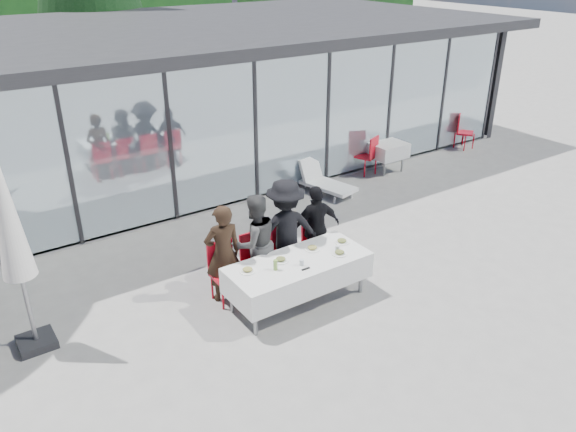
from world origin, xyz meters
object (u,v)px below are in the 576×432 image
object	(u,v)px
plate_extra	(340,253)
dining_table	(298,272)
plate_a	(248,270)
plate_c	(312,248)
juice_bottle	(275,265)
diner_a	(223,253)
diner_d	(316,227)
diner_b	(255,243)
diner_chair_d	(316,239)
diner_chair_c	(285,249)
plate_d	(342,241)
folded_eyeglasses	(306,269)
diner_chair_a	(224,269)
diner_c	(286,230)
spare_table_right	(386,149)
spare_chair_b	(369,154)
market_umbrella	(9,225)
diner_chair_b	(255,258)
lounger	(323,181)
plate_b	(281,260)
spare_chair_a	(462,129)

from	to	relation	value
plate_extra	dining_table	bearing A→B (deg)	162.81
plate_a	plate_c	xyz separation A→B (m)	(1.20, 0.00, 0.00)
plate_extra	juice_bottle	distance (m)	1.11
diner_a	diner_d	size ratio (longest dim) A/B	1.07
diner_b	diner_chair_d	size ratio (longest dim) A/B	1.70
diner_a	diner_chair_c	distance (m)	1.20
diner_b	plate_d	size ratio (longest dim) A/B	6.81
plate_extra	folded_eyeglasses	distance (m)	0.71
diner_b	plate_c	size ratio (longest dim) A/B	6.81
diner_chair_a	diner_chair_c	size ratio (longest dim) A/B	1.00
diner_c	spare_table_right	distance (m)	5.72
plate_d	plate_a	bearing A→B (deg)	177.42
spare_chair_b	market_umbrella	distance (m)	8.84
diner_chair_b	folded_eyeglasses	distance (m)	1.08
diner_chair_b	diner_chair_d	world-z (taller)	same
plate_extra	diner_d	bearing A→B (deg)	75.19
market_umbrella	diner_chair_b	bearing A→B (deg)	-7.28
plate_d	spare_table_right	distance (m)	5.54
diner_chair_d	plate_a	bearing A→B (deg)	-160.91
plate_a	spare_chair_b	distance (m)	6.50
diner_chair_b	diner_d	xyz separation A→B (m)	(1.23, -0.00, 0.22)
dining_table	juice_bottle	size ratio (longest dim) A/B	13.65
lounger	spare_table_right	bearing A→B (deg)	5.27
diner_chair_d	folded_eyeglasses	bearing A→B (deg)	-133.04
lounger	plate_b	bearing A→B (deg)	-135.63
diner_a	spare_table_right	distance (m)	6.75
folded_eyeglasses	spare_chair_b	bearing A→B (deg)	39.32
plate_d	lounger	world-z (taller)	plate_d
dining_table	diner_chair_d	bearing A→B (deg)	39.75
dining_table	spare_chair_b	xyz separation A→B (m)	(4.69, 3.61, -0.00)
spare_table_right	lounger	xyz separation A→B (m)	(-2.13, -0.20, -0.30)
plate_extra	spare_table_right	size ratio (longest dim) A/B	0.28
diner_c	lounger	xyz separation A→B (m)	(2.82, 2.64, -0.63)
diner_b	diner_chair_c	bearing A→B (deg)	-178.01
diner_b	spare_chair_b	bearing A→B (deg)	-148.65
plate_d	spare_chair_b	distance (m)	5.17
diner_chair_c	spare_chair_b	distance (m)	5.27
diner_a	diner_chair_a	world-z (taller)	diner_a
diner_chair_b	plate_b	distance (m)	0.66
diner_a	spare_table_right	world-z (taller)	diner_a
diner_chair_a	plate_extra	bearing A→B (deg)	-31.44
diner_chair_d	lounger	size ratio (longest dim) A/B	0.68
diner_chair_a	lounger	xyz separation A→B (m)	(3.99, 2.64, -0.28)
plate_d	market_umbrella	distance (m)	4.89
plate_a	plate_d	size ratio (longest dim) A/B	1.00
plate_b	market_umbrella	world-z (taller)	market_umbrella
spare_chair_b	lounger	bearing A→B (deg)	-172.05
plate_a	lounger	distance (m)	5.09
diner_a	plate_d	distance (m)	1.95
diner_b	spare_chair_a	size ratio (longest dim) A/B	1.70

